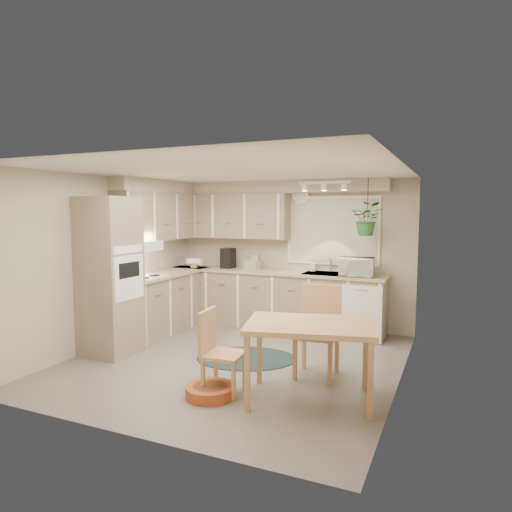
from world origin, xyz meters
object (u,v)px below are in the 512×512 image
Objects in this scene: dining_table at (310,362)px; microwave at (357,265)px; chair_back at (317,332)px; chair_left at (224,352)px; pet_bed at (210,391)px; braided_rug at (246,358)px.

microwave reaches higher than dining_table.
dining_table is at bearing 97.48° from chair_back.
chair_left is at bearing 46.35° from chair_back.
pet_bed is 3.13m from microwave.
chair_left reaches higher than braided_rug.
microwave reaches higher than chair_back.
pet_bed is (-0.96, -0.35, -0.34)m from dining_table.
braided_rug is at bearing 98.11° from pet_bed.
chair_back is 1.88m from microwave.
dining_table reaches higher than pet_bed.
pet_bed is (-0.83, -1.02, -0.46)m from chair_back.
chair_left is at bearing 60.80° from pet_bed.
microwave is (0.83, 2.65, 0.67)m from chair_left.
chair_left reaches higher than pet_bed.
chair_back is 2.03× the size of pet_bed.
chair_back is 2.08× the size of microwave.
braided_rug is 2.60× the size of microwave.
braided_rug is at bearing -16.22° from chair_back.
dining_table reaches higher than braided_rug.
chair_back is 1.40m from pet_bed.
chair_back is 0.80× the size of braided_rug.
chair_back is at bearing 50.84° from pet_bed.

